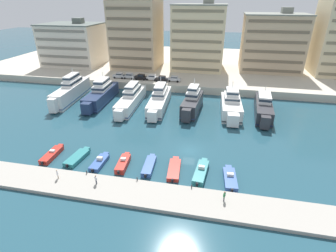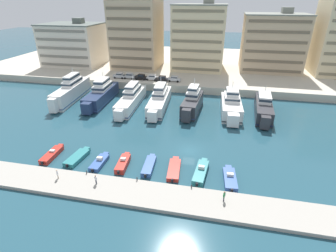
{
  "view_description": "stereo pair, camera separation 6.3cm",
  "coord_description": "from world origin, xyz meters",
  "px_view_note": "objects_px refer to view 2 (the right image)",
  "views": [
    {
      "loc": [
        4.97,
        -44.08,
        27.16
      ],
      "look_at": [
        -5.28,
        4.9,
        2.5
      ],
      "focal_mm": 28.0,
      "sensor_mm": 36.0,
      "label": 1
    },
    {
      "loc": [
        5.03,
        -44.06,
        27.16
      ],
      "look_at": [
        -5.28,
        4.9,
        2.5
      ],
      "focal_mm": 28.0,
      "sensor_mm": 36.0,
      "label": 2
    }
  ],
  "objects_px": {
    "yacht_white_mid_left": "(131,98)",
    "pedestrian_near_edge": "(57,173)",
    "motorboat_blue_right": "(230,178)",
    "yacht_navy_left": "(101,94)",
    "motorboat_teal_left": "(78,157)",
    "car_silver_far_left": "(119,75)",
    "car_black_mid_left": "(141,77)",
    "yacht_white_far_left": "(71,91)",
    "yacht_charcoal_mid_right": "(263,107)",
    "yacht_charcoal_center": "(192,102)",
    "motorboat_blue_mid_left": "(100,162)",
    "motorboat_blue_center": "(149,166)",
    "yacht_white_center_left": "(160,100)",
    "car_silver_left": "(130,76)",
    "yacht_white_center_right": "(231,105)",
    "motorboat_teal_mid_right": "(201,172)",
    "pedestrian_far_side": "(224,195)",
    "motorboat_red_center_right": "(174,169)",
    "motorboat_red_center_left": "(123,163)",
    "car_white_center_left": "(152,77)",
    "pedestrian_mid_deck": "(96,179)",
    "motorboat_red_far_left": "(52,154)",
    "car_black_center": "(162,78)",
    "car_silver_center_right": "(174,79)"
  },
  "relations": [
    {
      "from": "yacht_charcoal_center",
      "to": "car_black_center",
      "type": "relative_size",
      "value": 3.91
    },
    {
      "from": "yacht_white_center_left",
      "to": "pedestrian_mid_deck",
      "type": "xyz_separation_m",
      "value": [
        -1.85,
        -35.12,
        -0.56
      ]
    },
    {
      "from": "yacht_charcoal_center",
      "to": "motorboat_teal_mid_right",
      "type": "height_order",
      "value": "yacht_charcoal_center"
    },
    {
      "from": "yacht_white_center_left",
      "to": "motorboat_teal_mid_right",
      "type": "height_order",
      "value": "yacht_white_center_left"
    },
    {
      "from": "motorboat_blue_center",
      "to": "car_silver_left",
      "type": "bearing_deg",
      "value": 113.17
    },
    {
      "from": "car_silver_far_left",
      "to": "pedestrian_far_side",
      "type": "xyz_separation_m",
      "value": [
        36.1,
        -51.91,
        -1.69
      ]
    },
    {
      "from": "motorboat_blue_mid_left",
      "to": "motorboat_blue_center",
      "type": "relative_size",
      "value": 0.9
    },
    {
      "from": "yacht_white_far_left",
      "to": "car_silver_center_right",
      "type": "height_order",
      "value": "yacht_white_far_left"
    },
    {
      "from": "motorboat_red_far_left",
      "to": "car_silver_left",
      "type": "relative_size",
      "value": 1.64
    },
    {
      "from": "yacht_white_mid_left",
      "to": "motorboat_blue_center",
      "type": "height_order",
      "value": "yacht_white_mid_left"
    },
    {
      "from": "yacht_white_center_left",
      "to": "motorboat_teal_mid_right",
      "type": "xyz_separation_m",
      "value": [
        14.08,
        -28.57,
        -1.56
      ]
    },
    {
      "from": "yacht_white_center_right",
      "to": "yacht_white_mid_left",
      "type": "bearing_deg",
      "value": -179.8
    },
    {
      "from": "car_black_mid_left",
      "to": "yacht_navy_left",
      "type": "bearing_deg",
      "value": -112.48
    },
    {
      "from": "yacht_white_center_left",
      "to": "car_silver_left",
      "type": "height_order",
      "value": "yacht_white_center_left"
    },
    {
      "from": "motorboat_red_far_left",
      "to": "motorboat_blue_mid_left",
      "type": "relative_size",
      "value": 1.11
    },
    {
      "from": "motorboat_teal_left",
      "to": "car_silver_center_right",
      "type": "height_order",
      "value": "car_silver_center_right"
    },
    {
      "from": "yacht_white_far_left",
      "to": "yacht_white_center_left",
      "type": "relative_size",
      "value": 1.02
    },
    {
      "from": "motorboat_blue_right",
      "to": "pedestrian_mid_deck",
      "type": "relative_size",
      "value": 4.12
    },
    {
      "from": "yacht_navy_left",
      "to": "car_black_center",
      "type": "bearing_deg",
      "value": 48.38
    },
    {
      "from": "yacht_white_far_left",
      "to": "yacht_charcoal_mid_right",
      "type": "xyz_separation_m",
      "value": [
        53.47,
        0.07,
        -0.63
      ]
    },
    {
      "from": "yacht_white_center_left",
      "to": "car_silver_left",
      "type": "xyz_separation_m",
      "value": [
        -14.57,
        17.18,
        1.17
      ]
    },
    {
      "from": "motorboat_red_center_left",
      "to": "car_white_center_left",
      "type": "distance_m",
      "value": 46.38
    },
    {
      "from": "car_silver_center_right",
      "to": "yacht_white_center_right",
      "type": "bearing_deg",
      "value": -44.19
    },
    {
      "from": "motorboat_red_center_left",
      "to": "car_black_center",
      "type": "height_order",
      "value": "car_black_center"
    },
    {
      "from": "pedestrian_mid_deck",
      "to": "car_black_center",
      "type": "bearing_deg",
      "value": 91.36
    },
    {
      "from": "motorboat_blue_mid_left",
      "to": "car_black_mid_left",
      "type": "distance_m",
      "value": 46.41
    },
    {
      "from": "motorboat_teal_mid_right",
      "to": "motorboat_blue_right",
      "type": "height_order",
      "value": "motorboat_teal_mid_right"
    },
    {
      "from": "motorboat_teal_left",
      "to": "car_black_center",
      "type": "distance_m",
      "value": 45.17
    },
    {
      "from": "yacht_white_center_right",
      "to": "car_black_mid_left",
      "type": "xyz_separation_m",
      "value": [
        -29.48,
        17.64,
        1.05
      ]
    },
    {
      "from": "yacht_white_center_right",
      "to": "motorboat_blue_center",
      "type": "distance_m",
      "value": 31.1
    },
    {
      "from": "motorboat_red_center_left",
      "to": "motorboat_red_center_right",
      "type": "relative_size",
      "value": 0.87
    },
    {
      "from": "motorboat_teal_left",
      "to": "car_silver_left",
      "type": "distance_m",
      "value": 46.06
    },
    {
      "from": "yacht_charcoal_center",
      "to": "car_silver_far_left",
      "type": "relative_size",
      "value": 3.92
    },
    {
      "from": "yacht_charcoal_center",
      "to": "motorboat_red_center_left",
      "type": "relative_size",
      "value": 2.61
    },
    {
      "from": "pedestrian_near_edge",
      "to": "motorboat_blue_center",
      "type": "bearing_deg",
      "value": 26.41
    },
    {
      "from": "motorboat_blue_right",
      "to": "yacht_navy_left",
      "type": "bearing_deg",
      "value": 140.73
    },
    {
      "from": "yacht_white_center_right",
      "to": "motorboat_red_center_right",
      "type": "xyz_separation_m",
      "value": [
        -9.68,
        -27.63,
        -1.89
      ]
    },
    {
      "from": "yacht_navy_left",
      "to": "motorboat_blue_center",
      "type": "height_order",
      "value": "yacht_navy_left"
    },
    {
      "from": "yacht_navy_left",
      "to": "car_silver_center_right",
      "type": "bearing_deg",
      "value": 42.37
    },
    {
      "from": "yacht_charcoal_center",
      "to": "car_silver_far_left",
      "type": "height_order",
      "value": "yacht_charcoal_center"
    },
    {
      "from": "car_silver_far_left",
      "to": "yacht_charcoal_center",
      "type": "bearing_deg",
      "value": -33.7
    },
    {
      "from": "motorboat_red_center_left",
      "to": "motorboat_blue_center",
      "type": "bearing_deg",
      "value": 4.28
    },
    {
      "from": "car_black_mid_left",
      "to": "car_silver_center_right",
      "type": "bearing_deg",
      "value": 0.18
    },
    {
      "from": "motorboat_red_far_left",
      "to": "motorboat_red_center_right",
      "type": "distance_m",
      "value": 23.53
    },
    {
      "from": "motorboat_teal_left",
      "to": "pedestrian_near_edge",
      "type": "height_order",
      "value": "pedestrian_near_edge"
    },
    {
      "from": "motorboat_blue_mid_left",
      "to": "pedestrian_mid_deck",
      "type": "height_order",
      "value": "pedestrian_mid_deck"
    },
    {
      "from": "car_silver_left",
      "to": "motorboat_blue_mid_left",
      "type": "bearing_deg",
      "value": -77.32
    },
    {
      "from": "car_silver_center_right",
      "to": "pedestrian_mid_deck",
      "type": "relative_size",
      "value": 2.51
    },
    {
      "from": "motorboat_teal_left",
      "to": "car_silver_far_left",
      "type": "distance_m",
      "value": 46.46
    },
    {
      "from": "yacht_white_mid_left",
      "to": "pedestrian_near_edge",
      "type": "relative_size",
      "value": 12.96
    }
  ]
}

